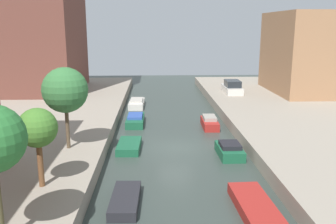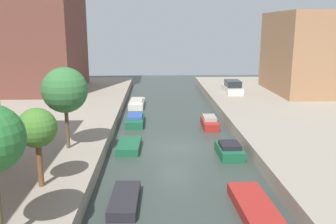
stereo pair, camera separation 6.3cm
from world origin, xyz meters
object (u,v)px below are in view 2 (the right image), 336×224
(moored_boat_right_2, at_px, (229,150))
(moored_boat_right_3, at_px, (210,123))
(low_block_right, at_px, (315,53))
(moored_boat_left_5, at_px, (137,103))
(parked_car, at_px, (232,88))
(moored_boat_right_1, at_px, (254,206))
(moored_boat_left_3, at_px, (129,146))
(street_tree_2, at_px, (65,90))
(moored_boat_left_2, at_px, (125,200))
(moored_boat_left_4, at_px, (135,120))
(street_tree_1, at_px, (37,129))

(moored_boat_right_2, distance_m, moored_boat_right_3, 7.60)
(low_block_right, relative_size, moored_boat_left_5, 2.78)
(low_block_right, relative_size, parked_car, 2.66)
(low_block_right, relative_size, moored_boat_right_1, 2.68)
(moored_boat_left_3, relative_size, moored_boat_right_1, 0.76)
(street_tree_2, xyz_separation_m, moored_boat_left_2, (4.21, -6.30, -4.64))
(low_block_right, height_order, moored_boat_left_2, low_block_right)
(moored_boat_left_4, bearing_deg, moored_boat_left_3, -90.83)
(street_tree_2, distance_m, parked_car, 25.62)
(moored_boat_left_3, distance_m, moored_boat_right_2, 7.35)
(moored_boat_left_5, height_order, moored_boat_right_3, moored_boat_right_3)
(low_block_right, bearing_deg, moored_boat_left_2, -128.00)
(moored_boat_left_5, bearing_deg, street_tree_1, -99.17)
(moored_boat_left_3, relative_size, moored_boat_right_3, 0.99)
(low_block_right, relative_size, moored_boat_left_3, 3.53)
(low_block_right, height_order, moored_boat_right_1, low_block_right)
(moored_boat_right_2, bearing_deg, street_tree_1, -148.45)
(street_tree_1, relative_size, moored_boat_right_2, 1.30)
(moored_boat_left_3, distance_m, moored_boat_right_1, 11.77)
(street_tree_1, xyz_separation_m, moored_boat_left_5, (3.78, 23.39, -3.63))
(street_tree_1, relative_size, moored_boat_left_2, 1.09)
(moored_boat_left_2, height_order, moored_boat_left_5, moored_boat_left_5)
(street_tree_1, height_order, moored_boat_right_2, street_tree_1)
(moored_boat_left_2, height_order, moored_boat_left_4, moored_boat_left_4)
(moored_boat_left_4, height_order, moored_boat_right_3, moored_boat_right_3)
(moored_boat_right_3, bearing_deg, low_block_right, 40.37)
(street_tree_1, height_order, moored_boat_left_2, street_tree_1)
(moored_boat_left_2, xyz_separation_m, moored_boat_right_2, (6.80, 7.03, 0.16))
(moored_boat_left_5, relative_size, moored_boat_right_2, 1.40)
(parked_car, bearing_deg, moored_boat_left_4, -136.91)
(street_tree_1, bearing_deg, parked_car, 59.89)
(street_tree_2, xyz_separation_m, moored_boat_right_2, (11.02, 0.73, -4.47))
(moored_boat_left_4, xyz_separation_m, moored_boat_right_3, (6.78, -1.40, 0.04))
(street_tree_1, relative_size, parked_car, 0.89)
(street_tree_1, bearing_deg, moored_boat_left_4, 75.88)
(moored_boat_right_1, height_order, moored_boat_right_3, moored_boat_right_3)
(street_tree_2, height_order, moored_boat_left_2, street_tree_2)
(parked_car, relative_size, moored_boat_left_4, 1.08)
(street_tree_2, distance_m, moored_boat_left_2, 8.89)
(moored_boat_left_2, xyz_separation_m, moored_boat_right_1, (6.42, -0.92, 0.02))
(moored_boat_left_4, xyz_separation_m, moored_boat_right_1, (6.67, -16.95, -0.11))
(moored_boat_left_5, bearing_deg, moored_boat_left_3, -89.67)
(street_tree_1, xyz_separation_m, moored_boat_left_2, (4.21, -0.27, -3.77))
(low_block_right, xyz_separation_m, parked_car, (-10.06, -0.42, -4.17))
(street_tree_2, relative_size, moored_boat_right_2, 1.72)
(low_block_right, relative_size, moored_boat_right_2, 3.88)
(moored_boat_right_2, bearing_deg, moored_boat_left_3, 166.84)
(moored_boat_left_3, xyz_separation_m, moored_boat_left_4, (0.11, 7.33, 0.12))
(street_tree_1, bearing_deg, moored_boat_left_2, -3.62)
(moored_boat_left_3, bearing_deg, moored_boat_right_1, -54.85)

